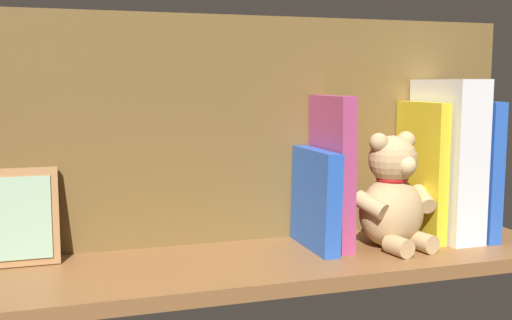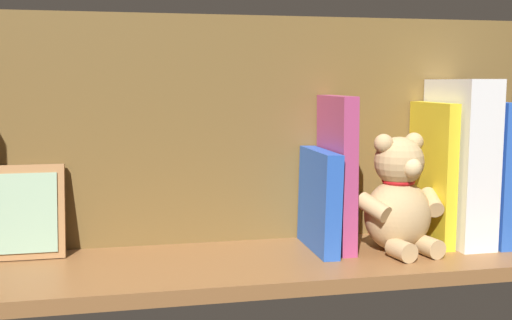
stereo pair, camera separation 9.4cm
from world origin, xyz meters
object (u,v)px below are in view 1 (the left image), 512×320
object	(u,v)px
teddy_bear	(393,197)
dictionary_thick_white	(447,159)
book_0	(473,172)
picture_frame_leaning	(11,218)

from	to	relation	value
teddy_bear	dictionary_thick_white	bearing A→B (deg)	-175.51
book_0	teddy_bear	world-z (taller)	book_0
book_0	dictionary_thick_white	size ratio (longest dim) A/B	0.80
book_0	dictionary_thick_white	bearing A→B (deg)	17.48
dictionary_thick_white	picture_frame_leaning	distance (cm)	72.12
picture_frame_leaning	teddy_bear	bearing A→B (deg)	171.87
dictionary_thick_white	book_0	bearing A→B (deg)	-162.52
book_0	teddy_bear	distance (cm)	20.50
dictionary_thick_white	picture_frame_leaning	world-z (taller)	dictionary_thick_white
book_0	picture_frame_leaning	distance (cm)	78.99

